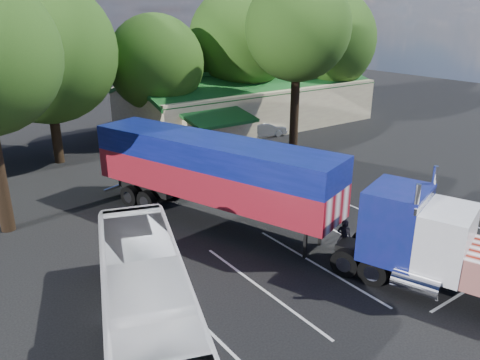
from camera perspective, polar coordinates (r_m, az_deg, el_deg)
ground at (r=25.60m, az=-0.04°, el=-4.83°), size 120.00×120.00×0.00m
event_hall at (r=46.51m, az=0.90°, el=9.43°), size 24.20×14.12×5.55m
tree_row_c at (r=36.19m, az=-22.71°, el=14.23°), size 10.00×10.00×13.05m
tree_row_d at (r=40.59m, az=-10.23°, el=13.81°), size 8.00×8.00×10.60m
tree_row_e at (r=45.51m, az=0.01°, el=16.66°), size 9.60×9.60×12.90m
tree_row_f at (r=51.16m, az=10.36°, el=16.39°), size 10.40×10.40×13.00m
tree_near_right at (r=37.13m, az=7.06°, el=17.88°), size 8.00×8.00×13.50m
semi_truck at (r=22.89m, az=2.41°, el=-0.59°), size 10.15×22.50×4.79m
woman at (r=22.19m, az=12.55°, el=-6.87°), size 0.69×0.79×1.81m
bicycle at (r=30.72m, az=-0.28°, el=0.33°), size 1.08×1.65×0.82m
tour_bus at (r=16.12m, az=-11.24°, el=-15.00°), size 6.30×11.83×3.22m
silver_sedan at (r=42.13m, az=2.83°, el=6.19°), size 4.42×2.05×1.40m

